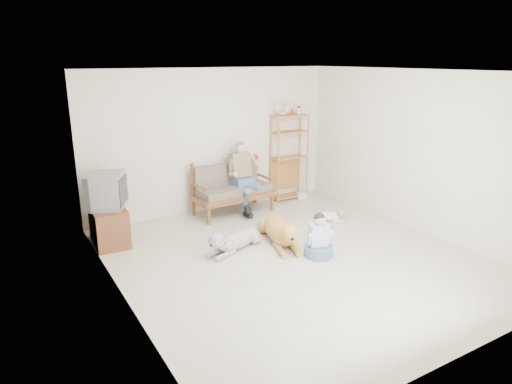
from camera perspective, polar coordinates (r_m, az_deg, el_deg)
floor at (r=6.89m, az=4.88°, el=-8.25°), size 5.50×5.50×0.00m
ceiling at (r=6.26m, az=5.50°, el=14.79°), size 5.50×5.50×0.00m
wall_back at (r=8.77m, az=-5.41°, el=6.40°), size 5.00×0.00×5.00m
wall_front at (r=4.61m, az=25.57°, el=-4.56°), size 5.00×0.00×5.00m
wall_left at (r=5.42m, az=-16.83°, el=-0.60°), size 0.00×5.50×5.50m
wall_right at (r=8.14m, az=19.68°, el=4.71°), size 0.00×5.50×5.50m
loveseat at (r=8.72m, az=-3.08°, el=0.54°), size 1.54×0.79×0.95m
man at (r=8.61m, az=-1.44°, el=1.29°), size 0.51×0.73×1.19m
etagere at (r=9.50m, az=4.17°, el=4.47°), size 0.78×0.34×2.06m
book_stack at (r=9.72m, az=5.78°, el=-0.41°), size 0.25×0.22×0.13m
tv_stand at (r=7.68m, az=-17.98°, el=-3.97°), size 0.54×0.92×0.60m
crt_tv at (r=7.53m, az=-18.16°, el=0.20°), size 0.76×0.82×0.54m
wall_outlet at (r=8.57m, az=-12.74°, el=-1.43°), size 0.12×0.02×0.08m
golden_retriever at (r=7.35m, az=3.08°, el=-4.93°), size 0.70×1.57×0.49m
shaggy_dog at (r=7.11m, az=-2.82°, el=-6.03°), size 1.25×0.62×0.39m
terrier at (r=8.44m, az=9.52°, el=-2.94°), size 0.44×0.53×0.24m
child at (r=6.92m, az=7.83°, el=-6.03°), size 0.43×0.43×0.69m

